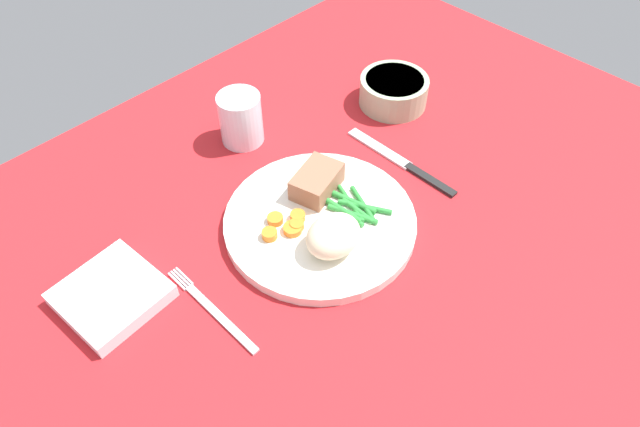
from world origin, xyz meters
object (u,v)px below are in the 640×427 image
object	(u,v)px
fork	(212,310)
salad_bowl	(394,90)
water_glass	(241,122)
knife	(403,163)
dinner_plate	(320,222)
meat_portion	(317,181)
napkin	(112,295)

from	to	relation	value
fork	salad_bowl	xyz separation A→B (cm)	(47.63, 10.99, 2.53)
fork	water_glass	xyz separation A→B (cm)	(23.54, 22.01, 3.33)
knife	water_glass	size ratio (longest dim) A/B	2.49
dinner_plate	knife	bearing A→B (deg)	-0.91
meat_portion	salad_bowl	distance (cm)	25.74
water_glass	napkin	xyz separation A→B (cm)	(-31.28, -11.88, -2.50)
water_glass	meat_portion	bearing A→B (deg)	-92.63
dinner_plate	salad_bowl	size ratio (longest dim) A/B	2.32
salad_bowl	water_glass	bearing A→B (deg)	155.43
dinner_plate	water_glass	world-z (taller)	water_glass
fork	water_glass	bearing A→B (deg)	44.06
fork	knife	bearing A→B (deg)	0.95
dinner_plate	salad_bowl	world-z (taller)	salad_bowl
knife	salad_bowl	bearing A→B (deg)	47.64
napkin	meat_portion	bearing A→B (deg)	-10.55
dinner_plate	water_glass	xyz separation A→B (cm)	(4.40, 21.75, 2.73)
water_glass	fork	bearing A→B (deg)	-136.93
fork	napkin	bearing A→B (deg)	128.39
meat_portion	fork	size ratio (longest dim) A/B	0.45
fork	napkin	distance (cm)	12.77
salad_bowl	napkin	bearing A→B (deg)	-179.10
dinner_plate	water_glass	bearing A→B (deg)	78.57
meat_portion	water_glass	world-z (taller)	water_glass
fork	meat_portion	bearing A→B (deg)	12.07
meat_portion	dinner_plate	bearing A→B (deg)	-130.60
fork	knife	size ratio (longest dim) A/B	0.81
dinner_plate	fork	bearing A→B (deg)	-179.23
dinner_plate	napkin	size ratio (longest dim) A/B	2.28
dinner_plate	napkin	world-z (taller)	napkin
meat_portion	napkin	distance (cm)	31.08
water_glass	salad_bowl	distance (cm)	26.50
dinner_plate	meat_portion	bearing A→B (deg)	49.40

